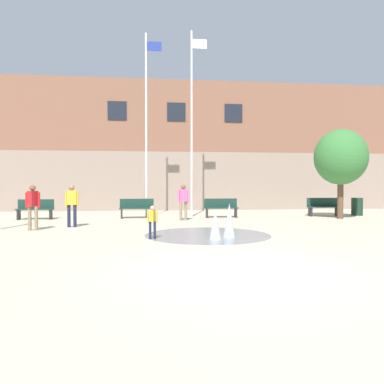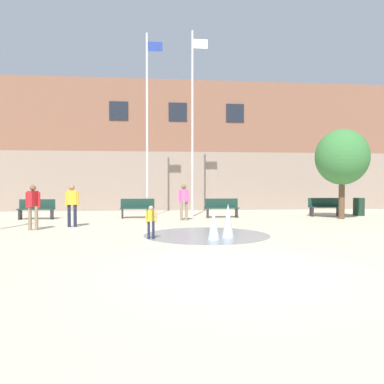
{
  "view_description": "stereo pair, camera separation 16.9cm",
  "coord_description": "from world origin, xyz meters",
  "px_view_note": "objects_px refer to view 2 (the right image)",
  "views": [
    {
      "loc": [
        -1.59,
        -6.79,
        1.65
      ],
      "look_at": [
        0.07,
        7.93,
        1.3
      ],
      "focal_mm": 35.0,
      "sensor_mm": 36.0,
      "label": 1
    },
    {
      "loc": [
        -1.42,
        -6.8,
        1.65
      ],
      "look_at": [
        0.07,
        7.93,
        1.3
      ],
      "focal_mm": 35.0,
      "sensor_mm": 36.0,
      "label": 2
    }
  ],
  "objects_px": {
    "adult_watching": "(72,202)",
    "park_bench_under_left_flagpole": "(37,209)",
    "park_bench_near_trashcan": "(222,208)",
    "street_tree_near_building": "(342,157)",
    "park_bench_under_right_flagpole": "(137,208)",
    "park_bench_far_right": "(325,207)",
    "teen_by_trashcan": "(184,199)",
    "flagpole_right": "(193,119)",
    "child_with_pink_shirt": "(151,219)",
    "adult_in_red": "(33,204)",
    "flagpole_left": "(148,120)",
    "trash_can": "(359,207)"
  },
  "relations": [
    {
      "from": "park_bench_far_right",
      "to": "street_tree_near_building",
      "type": "bearing_deg",
      "value": -84.15
    },
    {
      "from": "park_bench_under_left_flagpole",
      "to": "park_bench_near_trashcan",
      "type": "relative_size",
      "value": 1.0
    },
    {
      "from": "park_bench_under_left_flagpole",
      "to": "park_bench_under_right_flagpole",
      "type": "bearing_deg",
      "value": 1.87
    },
    {
      "from": "child_with_pink_shirt",
      "to": "adult_in_red",
      "type": "height_order",
      "value": "adult_in_red"
    },
    {
      "from": "park_bench_under_right_flagpole",
      "to": "flagpole_right",
      "type": "height_order",
      "value": "flagpole_right"
    },
    {
      "from": "park_bench_under_right_flagpole",
      "to": "street_tree_near_building",
      "type": "relative_size",
      "value": 0.39
    },
    {
      "from": "street_tree_near_building",
      "to": "flagpole_left",
      "type": "bearing_deg",
      "value": 168.3
    },
    {
      "from": "child_with_pink_shirt",
      "to": "trash_can",
      "type": "xyz_separation_m",
      "value": [
        10.47,
        6.98,
        -0.13
      ]
    },
    {
      "from": "park_bench_near_trashcan",
      "to": "park_bench_far_right",
      "type": "distance_m",
      "value": 5.25
    },
    {
      "from": "park_bench_under_left_flagpole",
      "to": "flagpole_left",
      "type": "distance_m",
      "value": 6.61
    },
    {
      "from": "park_bench_far_right",
      "to": "flagpole_right",
      "type": "relative_size",
      "value": 0.18
    },
    {
      "from": "park_bench_near_trashcan",
      "to": "park_bench_under_right_flagpole",
      "type": "bearing_deg",
      "value": 177.28
    },
    {
      "from": "park_bench_under_right_flagpole",
      "to": "park_bench_near_trashcan",
      "type": "distance_m",
      "value": 4.03
    },
    {
      "from": "park_bench_under_right_flagpole",
      "to": "street_tree_near_building",
      "type": "height_order",
      "value": "street_tree_near_building"
    },
    {
      "from": "park_bench_under_right_flagpole",
      "to": "flagpole_right",
      "type": "relative_size",
      "value": 0.18
    },
    {
      "from": "park_bench_far_right",
      "to": "teen_by_trashcan",
      "type": "bearing_deg",
      "value": -169.11
    },
    {
      "from": "park_bench_far_right",
      "to": "flagpole_left",
      "type": "height_order",
      "value": "flagpole_left"
    },
    {
      "from": "park_bench_under_right_flagpole",
      "to": "park_bench_far_right",
      "type": "height_order",
      "value": "same"
    },
    {
      "from": "flagpole_left",
      "to": "street_tree_near_building",
      "type": "xyz_separation_m",
      "value": [
        8.93,
        -1.85,
        -1.85
      ]
    },
    {
      "from": "teen_by_trashcan",
      "to": "flagpole_right",
      "type": "xyz_separation_m",
      "value": [
        0.6,
        1.81,
        3.87
      ]
    },
    {
      "from": "adult_watching",
      "to": "street_tree_near_building",
      "type": "height_order",
      "value": "street_tree_near_building"
    },
    {
      "from": "child_with_pink_shirt",
      "to": "teen_by_trashcan",
      "type": "bearing_deg",
      "value": -174.08
    },
    {
      "from": "park_bench_under_right_flagpole",
      "to": "trash_can",
      "type": "bearing_deg",
      "value": 0.99
    },
    {
      "from": "adult_in_red",
      "to": "trash_can",
      "type": "relative_size",
      "value": 1.77
    },
    {
      "from": "teen_by_trashcan",
      "to": "flagpole_right",
      "type": "relative_size",
      "value": 0.17
    },
    {
      "from": "trash_can",
      "to": "flagpole_right",
      "type": "bearing_deg",
      "value": 178.29
    },
    {
      "from": "child_with_pink_shirt",
      "to": "adult_watching",
      "type": "xyz_separation_m",
      "value": [
        -2.98,
        3.35,
        0.35
      ]
    },
    {
      "from": "park_bench_far_right",
      "to": "flagpole_left",
      "type": "distance_m",
      "value": 9.75
    },
    {
      "from": "flagpole_left",
      "to": "adult_in_red",
      "type": "bearing_deg",
      "value": -129.6
    },
    {
      "from": "adult_in_red",
      "to": "flagpole_right",
      "type": "relative_size",
      "value": 0.17
    },
    {
      "from": "teen_by_trashcan",
      "to": "park_bench_under_right_flagpole",
      "type": "bearing_deg",
      "value": -158.9
    },
    {
      "from": "flagpole_left",
      "to": "adult_watching",
      "type": "bearing_deg",
      "value": -125.55
    },
    {
      "from": "street_tree_near_building",
      "to": "park_bench_under_right_flagpole",
      "type": "bearing_deg",
      "value": 171.52
    },
    {
      "from": "child_with_pink_shirt",
      "to": "adult_in_red",
      "type": "relative_size",
      "value": 0.62
    },
    {
      "from": "park_bench_under_left_flagpole",
      "to": "flagpole_left",
      "type": "bearing_deg",
      "value": 6.72
    },
    {
      "from": "park_bench_under_left_flagpole",
      "to": "flagpole_left",
      "type": "relative_size",
      "value": 0.18
    },
    {
      "from": "park_bench_under_right_flagpole",
      "to": "teen_by_trashcan",
      "type": "relative_size",
      "value": 1.01
    },
    {
      "from": "flagpole_right",
      "to": "adult_in_red",
      "type": "bearing_deg",
      "value": -142.31
    },
    {
      "from": "park_bench_under_left_flagpole",
      "to": "park_bench_under_right_flagpole",
      "type": "xyz_separation_m",
      "value": [
        4.57,
        0.15,
        0.0
      ]
    },
    {
      "from": "park_bench_near_trashcan",
      "to": "street_tree_near_building",
      "type": "relative_size",
      "value": 0.39
    },
    {
      "from": "park_bench_near_trashcan",
      "to": "adult_watching",
      "type": "bearing_deg",
      "value": -152.83
    },
    {
      "from": "adult_watching",
      "to": "park_bench_under_left_flagpole",
      "type": "bearing_deg",
      "value": -64.72
    },
    {
      "from": "adult_in_red",
      "to": "trash_can",
      "type": "xyz_separation_m",
      "value": [
        14.6,
        4.48,
        -0.48
      ]
    },
    {
      "from": "teen_by_trashcan",
      "to": "flagpole_left",
      "type": "relative_size",
      "value": 0.18
    },
    {
      "from": "adult_watching",
      "to": "flagpole_right",
      "type": "bearing_deg",
      "value": -151.68
    },
    {
      "from": "park_bench_near_trashcan",
      "to": "adult_in_red",
      "type": "bearing_deg",
      "value": -151.21
    },
    {
      "from": "park_bench_under_left_flagpole",
      "to": "park_bench_far_right",
      "type": "height_order",
      "value": "same"
    },
    {
      "from": "park_bench_near_trashcan",
      "to": "teen_by_trashcan",
      "type": "height_order",
      "value": "teen_by_trashcan"
    },
    {
      "from": "park_bench_near_trashcan",
      "to": "child_with_pink_shirt",
      "type": "relative_size",
      "value": 1.62
    },
    {
      "from": "adult_watching",
      "to": "park_bench_near_trashcan",
      "type": "bearing_deg",
      "value": -162.4
    }
  ]
}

